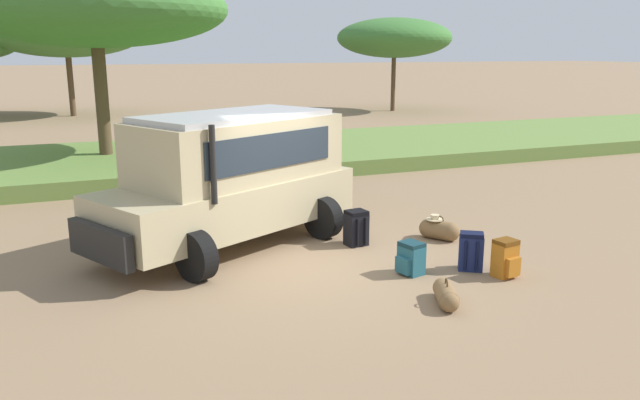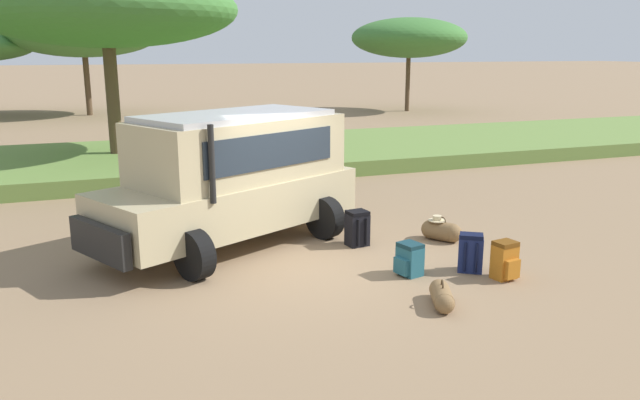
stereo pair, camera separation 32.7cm
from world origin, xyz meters
name	(u,v)px [view 2 (the right image)]	position (x,y,z in m)	size (l,w,h in m)	color
ground_plane	(314,264)	(0.00, 0.00, 0.00)	(320.00, 320.00, 0.00)	#8C7051
grass_bank	(206,158)	(0.00, 10.10, 0.22)	(120.00, 7.00, 0.44)	olive
safari_vehicle	(234,176)	(-0.99, 1.59, 1.29)	(5.35, 3.94, 2.44)	tan
backpack_beside_front_wheel	(409,259)	(1.26, -1.01, 0.26)	(0.45, 0.44, 0.53)	#235B6B
backpack_cluster_center	(357,228)	(1.10, 0.73, 0.32)	(0.41, 0.46, 0.66)	black
backpack_near_rear_wheel	(471,253)	(2.27, -1.21, 0.31)	(0.46, 0.46, 0.64)	navy
backpack_outermost	(505,261)	(2.59, -1.69, 0.30)	(0.40, 0.42, 0.61)	#B26619
duffel_bag_low_black_case	(441,231)	(2.73, 0.45, 0.19)	(0.61, 0.74, 0.47)	brown
duffel_bag_soft_canvas	(442,296)	(1.09, -2.28, 0.15)	(0.50, 0.79, 0.39)	brown
acacia_tree_left_mid	(83,34)	(-3.28, 27.78, 4.38)	(7.99, 7.11, 5.62)	brown
acacia_tree_centre_back	(106,9)	(-2.64, 10.63, 4.69)	(7.73, 7.03, 5.82)	brown
acacia_tree_right_mid	(409,38)	(14.47, 23.81, 4.22)	(6.76, 6.43, 5.37)	brown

